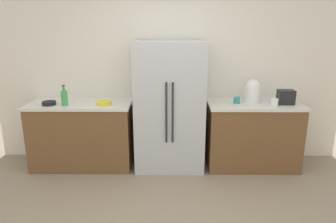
{
  "coord_description": "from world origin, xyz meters",
  "views": [
    {
      "loc": [
        0.03,
        -2.59,
        1.97
      ],
      "look_at": [
        0.01,
        0.46,
        1.1
      ],
      "focal_mm": 33.3,
      "sensor_mm": 36.0,
      "label": 1
    }
  ],
  "objects": [
    {
      "name": "cup_b",
      "position": [
        0.93,
        1.5,
        0.96
      ],
      "size": [
        0.09,
        0.09,
        0.08
      ],
      "primitive_type": "cylinder",
      "color": "teal",
      "rests_on": "counter_right"
    },
    {
      "name": "cup_a",
      "position": [
        1.39,
        1.33,
        0.97
      ],
      "size": [
        0.09,
        0.09,
        0.1
      ],
      "primitive_type": "cylinder",
      "color": "white",
      "rests_on": "counter_right"
    },
    {
      "name": "rice_cooker",
      "position": [
        1.15,
        1.56,
        1.08
      ],
      "size": [
        0.22,
        0.22,
        0.31
      ],
      "color": "white",
      "rests_on": "counter_right"
    },
    {
      "name": "counter_left",
      "position": [
        -1.2,
        1.52,
        0.46
      ],
      "size": [
        1.4,
        0.66,
        0.92
      ],
      "color": "brown",
      "rests_on": "ground_plane"
    },
    {
      "name": "refrigerator",
      "position": [
        0.02,
        1.51,
        0.88
      ],
      "size": [
        0.93,
        0.66,
        1.75
      ],
      "color": "#B7BABF",
      "rests_on": "ground_plane"
    },
    {
      "name": "kitchen_back_panel",
      "position": [
        0.0,
        1.9,
        1.47
      ],
      "size": [
        5.06,
        0.1,
        2.93
      ],
      "primitive_type": "cube",
      "color": "silver",
      "rests_on": "ground_plane"
    },
    {
      "name": "bowl_a",
      "position": [
        -1.57,
        1.39,
        0.95
      ],
      "size": [
        0.18,
        0.18,
        0.05
      ],
      "primitive_type": "cylinder",
      "color": "black",
      "rests_on": "counter_left"
    },
    {
      "name": "bowl_b",
      "position": [
        -0.85,
        1.4,
        0.95
      ],
      "size": [
        0.2,
        0.2,
        0.05
      ],
      "primitive_type": "cylinder",
      "color": "yellow",
      "rests_on": "counter_left"
    },
    {
      "name": "counter_right",
      "position": [
        1.18,
        1.52,
        0.46
      ],
      "size": [
        1.27,
        0.66,
        0.92
      ],
      "color": "brown",
      "rests_on": "ground_plane"
    },
    {
      "name": "bottle_a",
      "position": [
        -1.35,
        1.35,
        1.03
      ],
      "size": [
        0.08,
        0.08,
        0.27
      ],
      "color": "green",
      "rests_on": "counter_left"
    },
    {
      "name": "toaster",
      "position": [
        1.57,
        1.46,
        1.02
      ],
      "size": [
        0.21,
        0.15,
        0.19
      ],
      "primitive_type": "cube",
      "color": "black",
      "rests_on": "counter_right"
    }
  ]
}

